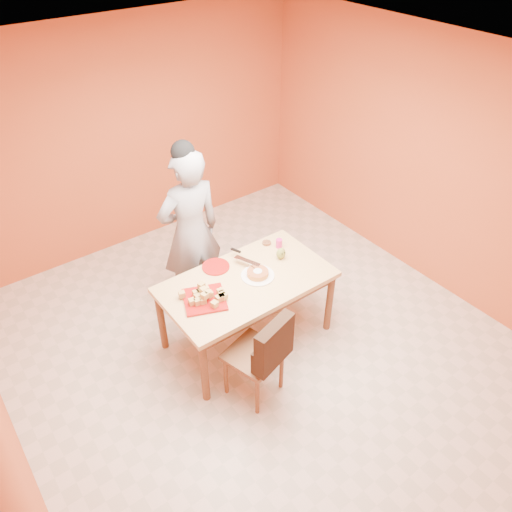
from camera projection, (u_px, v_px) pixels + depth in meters
floor at (259, 346)px, 5.02m from camera, size 5.00×5.00×0.00m
ceiling at (261, 74)px, 3.38m from camera, size 5.00×5.00×0.00m
wall_back at (130, 138)px, 5.80m from camera, size 4.50×0.00×4.50m
wall_right at (429, 164)px, 5.27m from camera, size 0.00×5.00×5.00m
dining_table at (247, 288)px, 4.73m from camera, size 1.60×0.90×0.76m
dining_chair at (255, 354)px, 4.29m from camera, size 0.55×0.62×0.96m
pastry_pile at (204, 294)px, 4.40m from camera, size 0.33×0.33×0.11m
person at (191, 233)px, 5.01m from camera, size 0.69×0.47×1.83m
pastry_platter at (205, 299)px, 4.44m from camera, size 0.48×0.48×0.02m
red_dinner_plate at (216, 267)px, 4.82m from camera, size 0.35×0.35×0.02m
white_cake_plate at (258, 276)px, 4.71m from camera, size 0.40×0.40×0.01m
sponge_cake at (258, 273)px, 4.69m from camera, size 0.21×0.21×0.05m
cake_server at (247, 261)px, 4.79m from camera, size 0.15×0.28×0.01m
egg_ornament at (281, 254)px, 4.89m from camera, size 0.11×0.10×0.12m
magenta_glass at (279, 243)px, 5.06m from camera, size 0.08×0.08×0.09m
checker_tin at (267, 243)px, 5.12m from camera, size 0.09×0.09×0.03m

